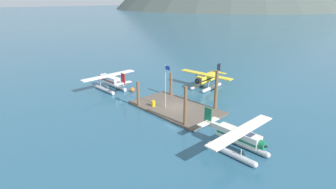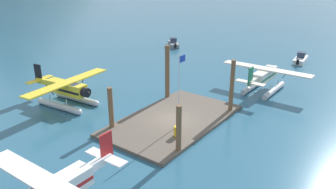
# 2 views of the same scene
# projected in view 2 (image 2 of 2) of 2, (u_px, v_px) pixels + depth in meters

# --- Properties ---
(ground_plane) EXTENTS (1200.00, 1200.00, 0.00)m
(ground_plane) POSITION_uv_depth(u_px,v_px,m) (173.00, 122.00, 31.57)
(ground_plane) COLOR #285670
(dock_platform) EXTENTS (13.45, 7.77, 0.30)m
(dock_platform) POSITION_uv_depth(u_px,v_px,m) (173.00, 120.00, 31.51)
(dock_platform) COLOR brown
(dock_platform) RESTS_ON ground
(piling_near_left) EXTENTS (0.43, 0.43, 4.04)m
(piling_near_left) POSITION_uv_depth(u_px,v_px,m) (179.00, 130.00, 25.59)
(piling_near_left) COLOR brown
(piling_near_left) RESTS_ON ground
(piling_near_right) EXTENTS (0.42, 0.42, 5.44)m
(piling_near_right) POSITION_uv_depth(u_px,v_px,m) (232.00, 87.00, 32.49)
(piling_near_right) COLOR brown
(piling_near_right) RESTS_ON ground
(piling_far_left) EXTENTS (0.45, 0.45, 4.01)m
(piling_far_left) POSITION_uv_depth(u_px,v_px,m) (111.00, 109.00, 29.31)
(piling_far_left) COLOR brown
(piling_far_left) RESTS_ON ground
(piling_far_right) EXTENTS (0.49, 0.49, 6.00)m
(piling_far_right) POSITION_uv_depth(u_px,v_px,m) (167.00, 73.00, 35.87)
(piling_far_right) COLOR brown
(piling_far_right) RESTS_ON ground
(flagpole) EXTENTS (0.95, 0.10, 6.56)m
(flagpole) POSITION_uv_depth(u_px,v_px,m) (180.00, 83.00, 28.72)
(flagpole) COLOR silver
(flagpole) RESTS_ON dock_platform
(fuel_drum) EXTENTS (0.62, 0.62, 0.88)m
(fuel_drum) POSITION_uv_depth(u_px,v_px,m) (177.00, 131.00, 28.17)
(fuel_drum) COLOR gold
(fuel_drum) RESTS_ON dock_platform
(mooring_buoy) EXTENTS (0.79, 0.79, 0.79)m
(mooring_buoy) POSITION_uv_depth(u_px,v_px,m) (82.00, 171.00, 23.29)
(mooring_buoy) COLOR orange
(mooring_buoy) RESTS_ON ground
(seaplane_yellow_bow_left) EXTENTS (10.49, 7.96, 3.84)m
(seaplane_yellow_bow_left) POSITION_uv_depth(u_px,v_px,m) (67.00, 91.00, 34.73)
(seaplane_yellow_bow_left) COLOR #B7BABF
(seaplane_yellow_bow_left) RESTS_ON ground
(seaplane_cream_stbd_aft) EXTENTS (7.98, 10.41, 3.84)m
(seaplane_cream_stbd_aft) POSITION_uv_depth(u_px,v_px,m) (265.00, 78.00, 38.76)
(seaplane_cream_stbd_aft) COLOR #B7BABF
(seaplane_cream_stbd_aft) RESTS_ON ground
(boat_grey_open_east) EXTENTS (4.07, 3.99, 1.50)m
(boat_grey_open_east) POSITION_uv_depth(u_px,v_px,m) (173.00, 43.00, 60.73)
(boat_grey_open_east) COLOR gray
(boat_grey_open_east) RESTS_ON ground
(boat_white_open_se) EXTENTS (4.88, 1.93, 1.50)m
(boat_white_open_se) POSITION_uv_depth(u_px,v_px,m) (301.00, 59.00, 50.75)
(boat_white_open_se) COLOR silver
(boat_white_open_se) RESTS_ON ground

